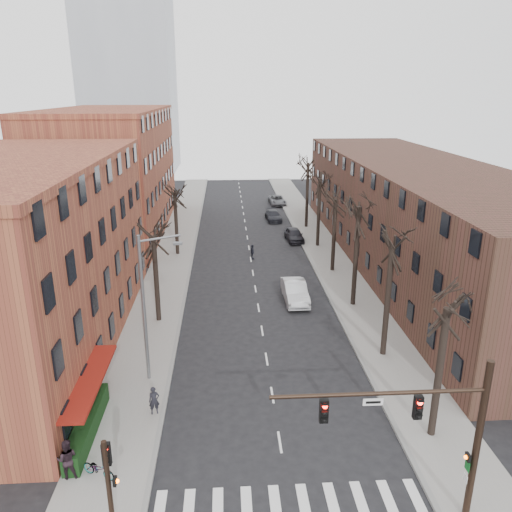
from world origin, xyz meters
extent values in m
plane|color=black|center=(0.00, 0.00, 0.00)|extent=(160.00, 160.00, 0.00)
cube|color=gray|center=(-8.00, 35.00, 0.07)|extent=(4.00, 90.00, 0.15)
cube|color=gray|center=(8.00, 35.00, 0.07)|extent=(4.00, 90.00, 0.15)
cube|color=brown|center=(-16.00, 15.00, 6.00)|extent=(12.00, 26.00, 12.00)
cube|color=brown|center=(-16.00, 44.00, 7.00)|extent=(12.00, 28.00, 14.00)
cube|color=#472821|center=(16.00, 30.00, 5.00)|extent=(12.00, 50.00, 10.00)
cube|color=#B2B7BF|center=(-22.00, 95.00, 30.00)|extent=(18.00, 18.00, 60.00)
cube|color=maroon|center=(-9.40, 6.00, 0.00)|extent=(1.20, 7.00, 0.15)
cube|color=black|center=(-9.50, 5.00, 0.65)|extent=(0.80, 6.00, 1.00)
cylinder|color=black|center=(7.00, -1.00, 3.60)|extent=(0.28, 0.28, 7.20)
cylinder|color=black|center=(3.00, -1.00, 6.00)|extent=(8.00, 0.16, 0.16)
cube|color=black|center=(4.50, -1.00, 5.35)|extent=(0.32, 0.22, 0.95)
cube|color=black|center=(1.00, -1.00, 5.35)|extent=(0.32, 0.22, 0.95)
cube|color=silver|center=(2.80, -1.00, 5.65)|extent=(0.75, 0.04, 0.28)
cube|color=black|center=(6.72, -1.00, 3.00)|extent=(0.12, 0.30, 0.30)
cylinder|color=black|center=(-7.00, -1.00, 2.20)|extent=(0.20, 0.20, 4.40)
cube|color=black|center=(-7.00, -0.82, 3.70)|extent=(0.32, 0.22, 0.95)
cube|color=black|center=(-6.75, -1.00, 2.60)|extent=(0.12, 0.30, 0.30)
cylinder|color=slate|center=(-7.20, 10.00, 4.50)|extent=(0.20, 0.20, 9.00)
cylinder|color=slate|center=(-6.10, 10.00, 8.80)|extent=(2.39, 0.12, 0.46)
cube|color=slate|center=(-5.10, 10.00, 8.50)|extent=(0.50, 0.22, 0.14)
imported|color=silver|center=(3.07, 21.17, 0.84)|extent=(1.89, 5.12, 1.67)
imported|color=black|center=(5.30, 38.27, 0.75)|extent=(2.10, 4.51, 1.50)
imported|color=black|center=(3.80, 47.87, 0.65)|extent=(2.14, 4.60, 1.30)
imported|color=#57585E|center=(5.30, 57.55, 0.68)|extent=(2.52, 4.98, 1.35)
imported|color=black|center=(-6.40, 6.52, 0.92)|extent=(0.64, 0.51, 1.55)
imported|color=black|center=(-9.60, 2.13, 1.09)|extent=(1.00, 0.83, 1.89)
imported|color=black|center=(0.17, 32.12, 0.77)|extent=(0.50, 0.94, 1.53)
imported|color=gray|center=(-8.26, 2.03, 0.59)|extent=(1.75, 1.27, 0.87)
camera|label=1|loc=(-2.41, -16.26, 16.44)|focal=35.00mm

